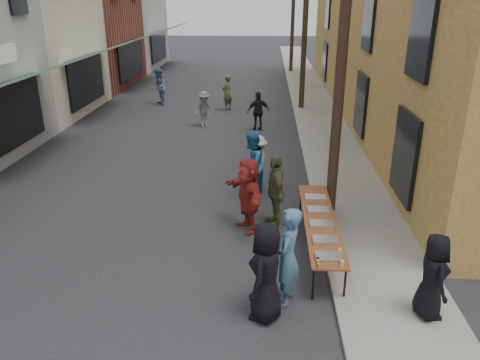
# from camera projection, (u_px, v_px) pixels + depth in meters

# --- Properties ---
(ground) EXTENTS (120.00, 120.00, 0.00)m
(ground) POSITION_uv_depth(u_px,v_px,m) (140.00, 269.00, 9.79)
(ground) COLOR #28282B
(ground) RESTS_ON ground
(sidewalk) EXTENTS (2.20, 60.00, 0.10)m
(sidewalk) POSITION_uv_depth(u_px,v_px,m) (315.00, 108.00, 23.42)
(sidewalk) COLOR gray
(sidewalk) RESTS_ON ground
(storefront_row) EXTENTS (8.00, 37.00, 9.00)m
(storefront_row) POSITION_uv_depth(u_px,v_px,m) (9.00, 22.00, 22.69)
(storefront_row) COLOR maroon
(storefront_row) RESTS_ON ground
(building_ochre) EXTENTS (10.00, 28.00, 10.00)m
(building_ochre) POSITION_uv_depth(u_px,v_px,m) (465.00, 3.00, 20.34)
(building_ochre) COLOR #9F6E39
(building_ochre) RESTS_ON ground
(utility_pole_near) EXTENTS (0.26, 0.26, 9.00)m
(utility_pole_near) POSITION_uv_depth(u_px,v_px,m) (344.00, 34.00, 10.68)
(utility_pole_near) COLOR #2D2116
(utility_pole_near) RESTS_ON ground
(utility_pole_mid) EXTENTS (0.26, 0.26, 9.00)m
(utility_pole_mid) POSITION_uv_depth(u_px,v_px,m) (306.00, 14.00, 21.82)
(utility_pole_mid) COLOR #2D2116
(utility_pole_mid) RESTS_ON ground
(utility_pole_far) EXTENTS (0.26, 0.26, 9.00)m
(utility_pole_far) POSITION_uv_depth(u_px,v_px,m) (293.00, 8.00, 32.95)
(utility_pole_far) COLOR #2D2116
(utility_pole_far) RESTS_ON ground
(serving_table) EXTENTS (0.70, 4.00, 0.75)m
(serving_table) POSITION_uv_depth(u_px,v_px,m) (320.00, 221.00, 10.26)
(serving_table) COLOR brown
(serving_table) RESTS_ON ground
(catering_tray_sausage) EXTENTS (0.50, 0.33, 0.08)m
(catering_tray_sausage) POSITION_uv_depth(u_px,v_px,m) (329.00, 257.00, 8.70)
(catering_tray_sausage) COLOR maroon
(catering_tray_sausage) RESTS_ON serving_table
(catering_tray_foil_b) EXTENTS (0.50, 0.33, 0.08)m
(catering_tray_foil_b) POSITION_uv_depth(u_px,v_px,m) (325.00, 240.00, 9.31)
(catering_tray_foil_b) COLOR #B2B2B7
(catering_tray_foil_b) RESTS_ON serving_table
(catering_tray_buns) EXTENTS (0.50, 0.33, 0.08)m
(catering_tray_buns) POSITION_uv_depth(u_px,v_px,m) (322.00, 224.00, 9.96)
(catering_tray_buns) COLOR tan
(catering_tray_buns) RESTS_ON serving_table
(catering_tray_foil_d) EXTENTS (0.50, 0.33, 0.08)m
(catering_tray_foil_d) POSITION_uv_depth(u_px,v_px,m) (318.00, 210.00, 10.61)
(catering_tray_foil_d) COLOR #B2B2B7
(catering_tray_foil_d) RESTS_ON serving_table
(catering_tray_buns_end) EXTENTS (0.50, 0.33, 0.08)m
(catering_tray_buns_end) POSITION_uv_depth(u_px,v_px,m) (316.00, 198.00, 11.26)
(catering_tray_buns_end) COLOR tan
(catering_tray_buns_end) RESTS_ON serving_table
(condiment_jar_a) EXTENTS (0.07, 0.07, 0.08)m
(condiment_jar_a) POSITION_uv_depth(u_px,v_px,m) (319.00, 266.00, 8.44)
(condiment_jar_a) COLOR #A57F26
(condiment_jar_a) RESTS_ON serving_table
(condiment_jar_b) EXTENTS (0.07, 0.07, 0.08)m
(condiment_jar_b) POSITION_uv_depth(u_px,v_px,m) (318.00, 263.00, 8.53)
(condiment_jar_b) COLOR #A57F26
(condiment_jar_b) RESTS_ON serving_table
(condiment_jar_c) EXTENTS (0.07, 0.07, 0.08)m
(condiment_jar_c) POSITION_uv_depth(u_px,v_px,m) (318.00, 260.00, 8.62)
(condiment_jar_c) COLOR #A57F26
(condiment_jar_c) RESTS_ON serving_table
(cup_stack) EXTENTS (0.08, 0.08, 0.12)m
(cup_stack) POSITION_uv_depth(u_px,v_px,m) (342.00, 264.00, 8.45)
(cup_stack) COLOR tan
(cup_stack) RESTS_ON serving_table
(guest_front_a) EXTENTS (0.85, 1.04, 1.83)m
(guest_front_a) POSITION_uv_depth(u_px,v_px,m) (266.00, 272.00, 8.02)
(guest_front_a) COLOR black
(guest_front_a) RESTS_ON ground
(guest_front_b) EXTENTS (0.62, 0.79, 1.92)m
(guest_front_b) POSITION_uv_depth(u_px,v_px,m) (287.00, 257.00, 8.38)
(guest_front_b) COLOR #486F8B
(guest_front_b) RESTS_ON ground
(guest_front_c) EXTENTS (0.98, 1.10, 1.88)m
(guest_front_c) POSITION_uv_depth(u_px,v_px,m) (251.00, 164.00, 13.04)
(guest_front_c) COLOR teal
(guest_front_c) RESTS_ON ground
(guest_front_d) EXTENTS (0.86, 1.13, 1.55)m
(guest_front_d) POSITION_uv_depth(u_px,v_px,m) (258.00, 161.00, 13.78)
(guest_front_d) COLOR silver
(guest_front_d) RESTS_ON ground
(guest_front_e) EXTENTS (0.68, 1.14, 1.82)m
(guest_front_e) POSITION_uv_depth(u_px,v_px,m) (275.00, 190.00, 11.37)
(guest_front_e) COLOR brown
(guest_front_e) RESTS_ON ground
(guest_queue_back) EXTENTS (1.24, 1.76, 1.83)m
(guest_queue_back) POSITION_uv_depth(u_px,v_px,m) (248.00, 195.00, 11.12)
(guest_queue_back) COLOR maroon
(guest_queue_back) RESTS_ON ground
(server) EXTENTS (0.57, 0.81, 1.57)m
(server) POSITION_uv_depth(u_px,v_px,m) (433.00, 276.00, 7.95)
(server) COLOR black
(server) RESTS_ON sidewalk
(passerby_left) EXTENTS (1.13, 1.08, 1.54)m
(passerby_left) POSITION_uv_depth(u_px,v_px,m) (204.00, 109.00, 20.05)
(passerby_left) COLOR slate
(passerby_left) RESTS_ON ground
(passerby_mid) EXTENTS (1.03, 0.64, 1.63)m
(passerby_mid) POSITION_uv_depth(u_px,v_px,m) (258.00, 111.00, 19.51)
(passerby_mid) COLOR black
(passerby_mid) RESTS_ON ground
(passerby_right) EXTENTS (0.69, 0.77, 1.76)m
(passerby_right) POSITION_uv_depth(u_px,v_px,m) (227.00, 93.00, 22.93)
(passerby_right) COLOR #505833
(passerby_right) RESTS_ON ground
(passerby_far) EXTENTS (0.94, 1.08, 1.87)m
(passerby_far) POSITION_uv_depth(u_px,v_px,m) (159.00, 87.00, 24.04)
(passerby_far) COLOR #51719D
(passerby_far) RESTS_ON ground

